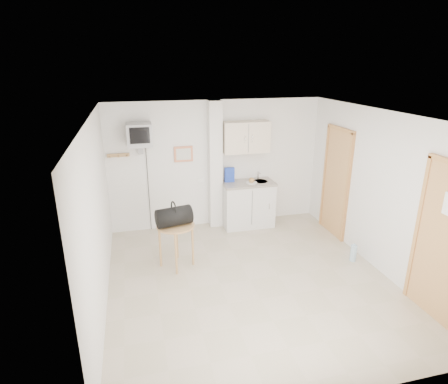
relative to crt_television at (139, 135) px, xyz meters
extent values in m
plane|color=#B5A68F|center=(1.45, -2.02, -1.94)|extent=(4.50, 4.50, 0.00)
cube|color=white|center=(1.45, 0.23, -0.69)|extent=(4.20, 0.04, 2.50)
cube|color=white|center=(1.45, -4.27, -0.69)|extent=(4.20, 0.04, 2.50)
cube|color=white|center=(-0.65, -2.02, -0.69)|extent=(0.04, 4.50, 2.50)
cube|color=white|center=(3.55, -2.02, -0.69)|extent=(0.04, 4.50, 2.50)
cube|color=white|center=(1.45, -2.02, 0.56)|extent=(4.20, 4.50, 0.04)
cube|color=white|center=(1.40, 0.12, -0.69)|extent=(0.25, 0.22, 2.50)
cube|color=#D1754E|center=(0.80, 0.21, -0.44)|extent=(0.36, 0.03, 0.30)
cube|color=silver|center=(0.80, 0.19, -0.44)|extent=(0.28, 0.01, 0.22)
cube|color=#AA844E|center=(-0.40, 0.20, -0.39)|extent=(0.40, 0.05, 0.06)
cube|color=white|center=(1.13, 0.22, -0.99)|extent=(0.15, 0.02, 0.08)
cylinder|color=#AA844E|center=(-0.55, 0.14, -0.40)|extent=(0.02, 0.08, 0.02)
cylinder|color=#AA844E|center=(-0.40, 0.14, -0.40)|extent=(0.02, 0.08, 0.02)
cylinder|color=#AA844E|center=(-0.25, 0.14, -0.40)|extent=(0.02, 0.08, 0.02)
cube|color=#A06E37|center=(3.52, -0.77, -0.94)|extent=(0.04, 0.75, 2.00)
cube|color=brown|center=(3.52, -0.77, -0.94)|extent=(0.06, 0.87, 2.06)
cube|color=#A06E37|center=(3.52, -3.37, -0.93)|extent=(0.04, 0.82, 2.02)
cube|color=brown|center=(3.52, -3.37, -0.93)|extent=(0.06, 0.94, 2.08)
cube|color=silver|center=(2.03, -0.05, -1.50)|extent=(1.00, 0.55, 0.88)
cube|color=gray|center=(2.03, -0.05, -1.04)|extent=(1.03, 0.58, 0.04)
cylinder|color=#B7B7BA|center=(2.28, -0.05, -1.04)|extent=(0.30, 0.30, 0.05)
cylinder|color=#B7B7BA|center=(2.28, 0.09, -0.94)|extent=(0.02, 0.02, 0.16)
cylinder|color=#B7B7BA|center=(2.28, 0.03, -0.86)|extent=(0.02, 0.13, 0.02)
cube|color=beige|center=(2.00, 0.07, -0.14)|extent=(0.90, 0.32, 0.60)
cube|color=#1D3BAF|center=(1.67, 0.06, -0.87)|extent=(0.19, 0.07, 0.29)
cylinder|color=white|center=(2.08, -0.11, -1.01)|extent=(0.22, 0.22, 0.01)
sphere|color=tan|center=(2.08, -0.11, -0.96)|extent=(0.11, 0.11, 0.11)
cube|color=slate|center=(0.00, 0.07, -0.21)|extent=(0.36, 0.32, 0.02)
cube|color=slate|center=(0.00, 0.20, -0.29)|extent=(0.10, 0.06, 0.20)
cube|color=#9D9D9F|center=(0.00, 0.00, 0.01)|extent=(0.44, 0.42, 0.40)
cube|color=black|center=(0.00, -0.22, 0.03)|extent=(0.34, 0.02, 0.28)
cylinder|color=black|center=(0.10, 0.21, -1.07)|extent=(0.01, 0.01, 1.73)
cylinder|color=#AA844E|center=(0.43, -1.32, -1.22)|extent=(0.60, 0.60, 0.03)
cylinder|color=#AA844E|center=(0.69, -1.36, -1.59)|extent=(0.04, 0.04, 0.70)
cylinder|color=#AA844E|center=(0.47, -1.06, -1.59)|extent=(0.04, 0.04, 0.70)
cylinder|color=#AA844E|center=(0.17, -1.28, -1.59)|extent=(0.04, 0.04, 0.70)
cylinder|color=#AA844E|center=(0.39, -1.58, -1.59)|extent=(0.04, 0.04, 0.70)
cylinder|color=black|center=(0.41, -1.34, -1.05)|extent=(0.60, 0.41, 0.30)
torus|color=black|center=(0.41, -1.34, -0.91)|extent=(0.07, 0.23, 0.23)
cylinder|color=#97B8CD|center=(3.32, -1.88, -1.80)|extent=(0.10, 0.10, 0.28)
cylinder|color=#97B8CD|center=(3.32, -1.88, -1.64)|extent=(0.03, 0.03, 0.03)
camera|label=1|loc=(-0.13, -6.76, 1.24)|focal=30.00mm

